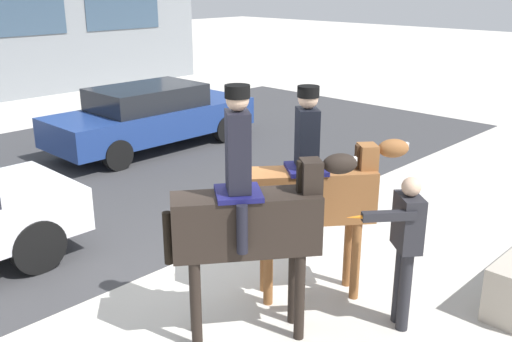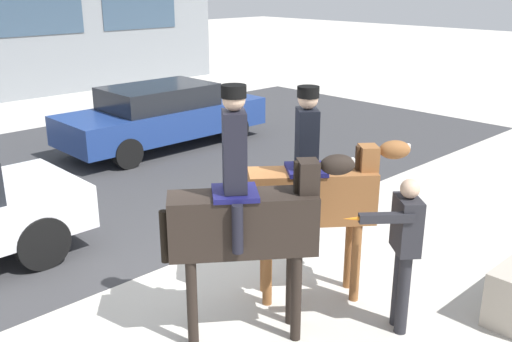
# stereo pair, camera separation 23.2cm
# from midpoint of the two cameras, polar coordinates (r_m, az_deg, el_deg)

# --- Properties ---
(ground_plane) EXTENTS (80.00, 80.00, 0.00)m
(ground_plane) POSITION_cam_midpoint_polar(r_m,az_deg,el_deg) (7.54, -6.00, -10.14)
(ground_plane) COLOR beige
(road_surface) EXTENTS (21.07, 8.50, 0.01)m
(road_surface) POSITION_cam_midpoint_polar(r_m,az_deg,el_deg) (11.32, -21.68, -1.39)
(road_surface) COLOR #38383A
(road_surface) RESTS_ON ground_plane
(mounted_horse_lead) EXTENTS (1.68, 1.38, 2.68)m
(mounted_horse_lead) POSITION_cam_midpoint_polar(r_m,az_deg,el_deg) (5.71, -1.81, -4.48)
(mounted_horse_lead) COLOR black
(mounted_horse_lead) RESTS_ON ground_plane
(mounted_horse_companion) EXTENTS (1.62, 1.39, 2.53)m
(mounted_horse_companion) POSITION_cam_midpoint_polar(r_m,az_deg,el_deg) (6.51, 4.89, -1.91)
(mounted_horse_companion) COLOR brown
(mounted_horse_companion) RESTS_ON ground_plane
(pedestrian_bystander) EXTENTS (0.89, 0.56, 1.72)m
(pedestrian_bystander) POSITION_cam_midpoint_polar(r_m,az_deg,el_deg) (6.16, 13.66, -6.83)
(pedestrian_bystander) COLOR #232328
(pedestrian_bystander) RESTS_ON ground_plane
(street_car_far_lane) EXTENTS (4.71, 1.81, 1.42)m
(street_car_far_lane) POSITION_cam_midpoint_polar(r_m,az_deg,el_deg) (12.99, -10.93, 5.45)
(street_car_far_lane) COLOR navy
(street_car_far_lane) RESTS_ON ground_plane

